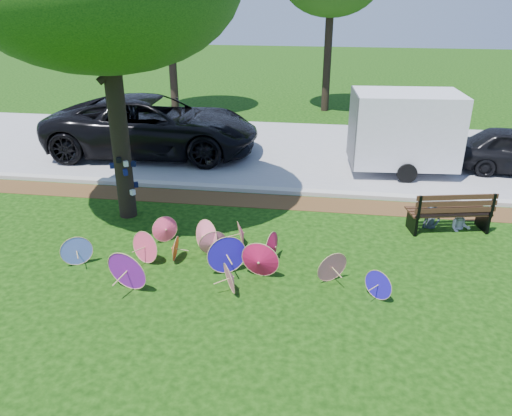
{
  "coord_description": "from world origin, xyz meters",
  "views": [
    {
      "loc": [
        2.0,
        -8.17,
        5.45
      ],
      "look_at": [
        0.5,
        2.0,
        0.9
      ],
      "focal_mm": 35.0,
      "sensor_mm": 36.0,
      "label": 1
    }
  ],
  "objects_px": {
    "black_van": "(153,126)",
    "cargo_trailer": "(405,128)",
    "person_left": "(434,205)",
    "parasol_pile": "(210,254)",
    "person_right": "(463,211)",
    "park_bench": "(448,210)"
  },
  "relations": [
    {
      "from": "parasol_pile",
      "to": "cargo_trailer",
      "type": "bearing_deg",
      "value": 55.92
    },
    {
      "from": "person_right",
      "to": "cargo_trailer",
      "type": "bearing_deg",
      "value": 112.81
    },
    {
      "from": "black_van",
      "to": "park_bench",
      "type": "xyz_separation_m",
      "value": [
        9.08,
        -4.87,
        -0.5
      ]
    },
    {
      "from": "black_van",
      "to": "person_right",
      "type": "height_order",
      "value": "black_van"
    },
    {
      "from": "park_bench",
      "to": "black_van",
      "type": "bearing_deg",
      "value": 139.6
    },
    {
      "from": "black_van",
      "to": "park_bench",
      "type": "bearing_deg",
      "value": -121.42
    },
    {
      "from": "parasol_pile",
      "to": "park_bench",
      "type": "height_order",
      "value": "park_bench"
    },
    {
      "from": "person_left",
      "to": "person_right",
      "type": "relative_size",
      "value": 1.21
    },
    {
      "from": "black_van",
      "to": "park_bench",
      "type": "distance_m",
      "value": 10.31
    },
    {
      "from": "parasol_pile",
      "to": "person_left",
      "type": "relative_size",
      "value": 5.67
    },
    {
      "from": "cargo_trailer",
      "to": "person_left",
      "type": "height_order",
      "value": "cargo_trailer"
    },
    {
      "from": "parasol_pile",
      "to": "park_bench",
      "type": "relative_size",
      "value": 3.45
    },
    {
      "from": "person_left",
      "to": "person_right",
      "type": "bearing_deg",
      "value": -9.99
    },
    {
      "from": "black_van",
      "to": "person_right",
      "type": "xyz_separation_m",
      "value": [
        9.43,
        -4.82,
        -0.52
      ]
    },
    {
      "from": "park_bench",
      "to": "person_right",
      "type": "height_order",
      "value": "park_bench"
    },
    {
      "from": "parasol_pile",
      "to": "black_van",
      "type": "distance_m",
      "value": 8.49
    },
    {
      "from": "park_bench",
      "to": "person_left",
      "type": "distance_m",
      "value": 0.36
    },
    {
      "from": "cargo_trailer",
      "to": "person_left",
      "type": "distance_m",
      "value": 4.23
    },
    {
      "from": "parasol_pile",
      "to": "person_right",
      "type": "relative_size",
      "value": 6.86
    },
    {
      "from": "black_van",
      "to": "person_left",
      "type": "distance_m",
      "value": 9.98
    },
    {
      "from": "person_left",
      "to": "parasol_pile",
      "type": "bearing_deg",
      "value": -160.86
    },
    {
      "from": "black_van",
      "to": "cargo_trailer",
      "type": "xyz_separation_m",
      "value": [
        8.45,
        -0.67,
        0.4
      ]
    }
  ]
}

